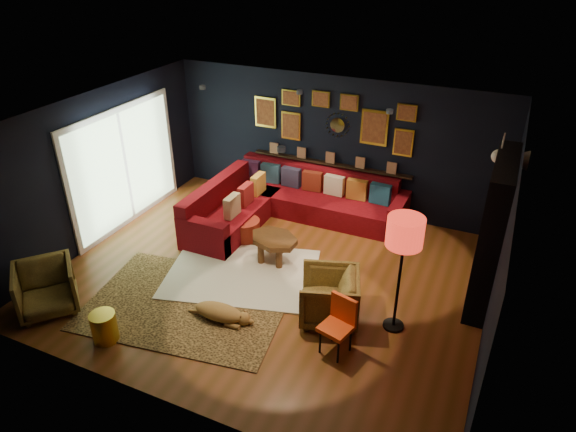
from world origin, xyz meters
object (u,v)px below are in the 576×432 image
at_px(dog, 219,309).
at_px(orange_chair, 339,321).
at_px(sectional, 283,204).
at_px(armchair_left, 45,286).
at_px(pouf, 245,229).
at_px(gold_stool, 104,327).
at_px(armchair_right, 329,294).
at_px(floor_lamp, 405,237).
at_px(coffee_table, 274,242).

bearing_deg(dog, orange_chair, 2.12).
xyz_separation_m(sectional, armchair_left, (-1.94, -3.86, 0.08)).
distance_m(pouf, orange_chair, 3.14).
relative_size(sectional, gold_stool, 7.95).
bearing_deg(armchair_right, floor_lamp, 83.89).
bearing_deg(coffee_table, orange_chair, -42.26).
bearing_deg(pouf, floor_lamp, -21.88).
xyz_separation_m(armchair_right, orange_chair, (0.34, -0.54, 0.06)).
height_order(gold_stool, floor_lamp, floor_lamp).
xyz_separation_m(pouf, armchair_left, (-1.64, -2.90, 0.20)).
relative_size(orange_chair, floor_lamp, 0.46).
height_order(coffee_table, floor_lamp, floor_lamp).
bearing_deg(gold_stool, sectional, 79.49).
xyz_separation_m(pouf, dog, (0.72, -2.08, -0.03)).
bearing_deg(dog, gold_stool, -142.30).
xyz_separation_m(orange_chair, dog, (-1.73, -0.14, -0.30)).
height_order(pouf, gold_stool, gold_stool).
relative_size(floor_lamp, dog, 1.73).
distance_m(armchair_left, gold_stool, 1.22).
relative_size(sectional, armchair_right, 4.16).
relative_size(armchair_left, gold_stool, 1.89).
bearing_deg(coffee_table, armchair_left, -134.43).
bearing_deg(pouf, coffee_table, -28.69).
relative_size(coffee_table, floor_lamp, 0.60).
bearing_deg(pouf, gold_stool, -98.39).
height_order(gold_stool, orange_chair, orange_chair).
relative_size(coffee_table, orange_chair, 1.29).
xyz_separation_m(sectional, armchair_right, (1.82, -2.36, 0.09)).
bearing_deg(dog, floor_lamp, 18.37).
bearing_deg(coffee_table, pouf, 151.31).
bearing_deg(orange_chair, dog, -160.44).
xyz_separation_m(armchair_right, gold_stool, (-2.57, -1.67, -0.20)).
height_order(armchair_right, orange_chair, armchair_right).
bearing_deg(sectional, floor_lamp, -38.52).
bearing_deg(floor_lamp, armchair_right, -167.60).
height_order(sectional, orange_chair, sectional).
relative_size(coffee_table, armchair_right, 1.27).
distance_m(coffee_table, armchair_right, 1.65).
bearing_deg(sectional, pouf, -107.11).
distance_m(armchair_right, gold_stool, 3.07).
relative_size(coffee_table, gold_stool, 2.42).
height_order(orange_chair, dog, orange_chair).
bearing_deg(floor_lamp, coffee_table, 160.69).
bearing_deg(armchair_left, gold_stool, -57.00).
relative_size(armchair_right, gold_stool, 1.91).
bearing_deg(armchair_right, coffee_table, -144.81).
bearing_deg(gold_stool, pouf, 81.61).
xyz_separation_m(gold_stool, orange_chair, (2.90, 1.13, 0.26)).
height_order(coffee_table, gold_stool, coffee_table).
height_order(armchair_left, gold_stool, armchair_left).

